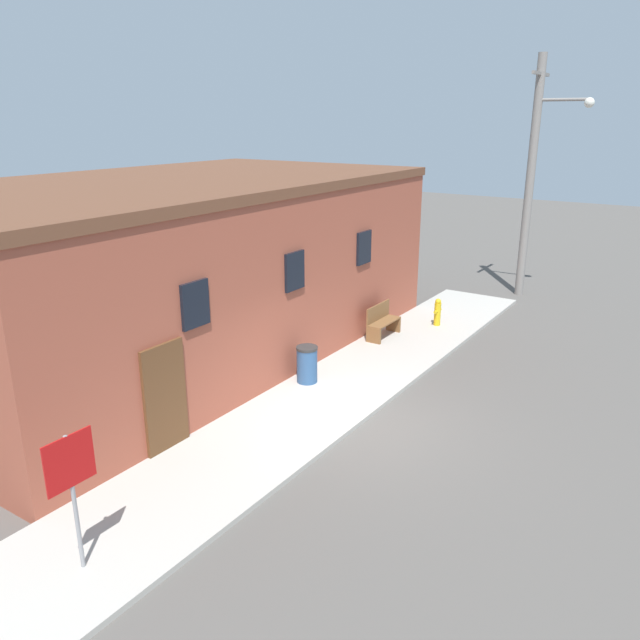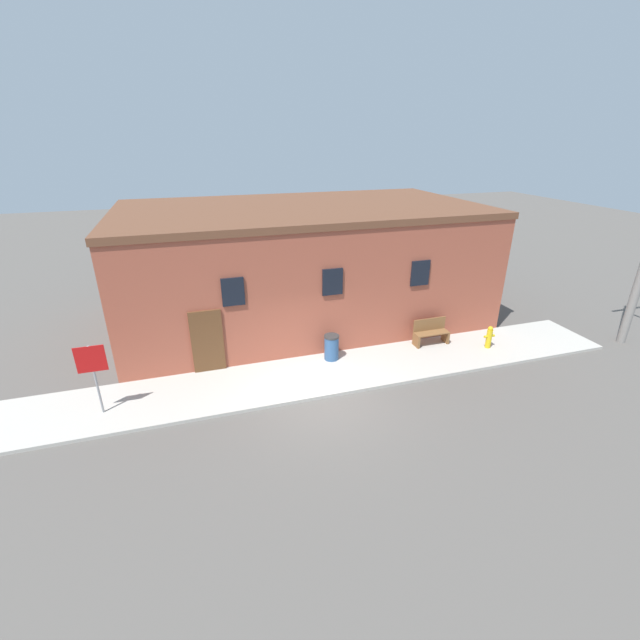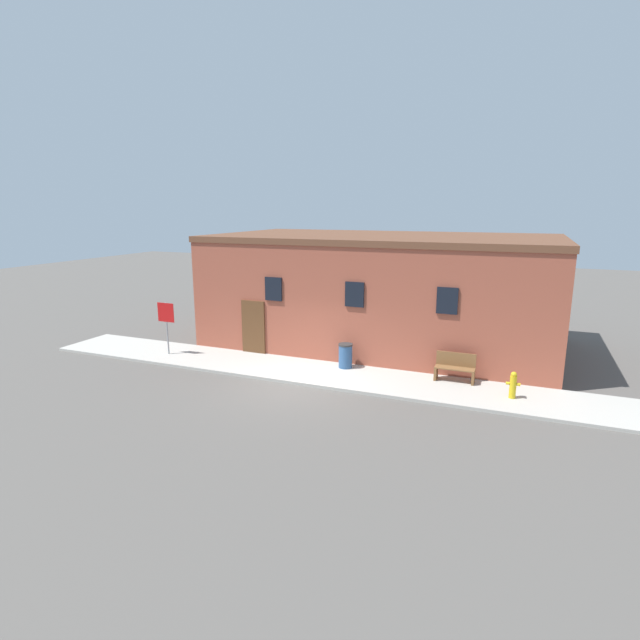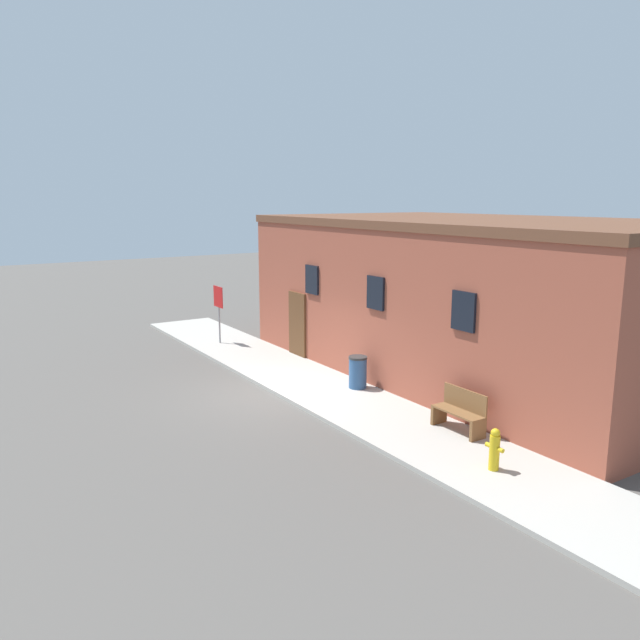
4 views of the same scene
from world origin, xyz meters
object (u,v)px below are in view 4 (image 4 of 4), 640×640
stop_sign (219,303)px  bench (460,412)px  trash_bin (358,372)px  fire_hydrant (494,449)px

stop_sign → bench: bearing=5.6°
stop_sign → trash_bin: bearing=8.3°
fire_hydrant → bench: (-1.83, 0.92, 0.02)m
fire_hydrant → bench: bench is taller
fire_hydrant → stop_sign: bearing=-179.3°
bench → trash_bin: 3.84m
stop_sign → bench: size_ratio=1.59×
stop_sign → trash_bin: size_ratio=2.32×
stop_sign → bench: 10.97m
fire_hydrant → stop_sign: stop_sign is taller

